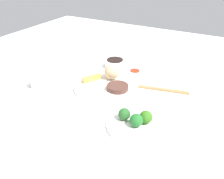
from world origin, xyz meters
TOP-DOWN VIEW (x-y plane):
  - tabletop at (0.00, 0.00)m, footprint 2.20×2.20m
  - main_plate at (0.01, -0.00)m, footprint 0.29×0.29m
  - rice_scoop at (-0.06, 0.00)m, footprint 0.08×0.08m
  - spring_roll at (0.00, -0.08)m, footprint 0.10×0.07m
  - crab_rangoon_wonton at (0.08, -0.01)m, footprint 0.08×0.09m
  - stir_fry_heap at (0.02, 0.07)m, footprint 0.10×0.10m
  - broccoli_plate at (0.20, 0.24)m, footprint 0.21×0.21m
  - broccoli_floret_0 at (0.18, 0.27)m, footprint 0.05×0.05m
  - broccoli_floret_1 at (0.21, 0.25)m, footprint 0.05×0.05m
  - broccoli_floret_2 at (0.20, 0.20)m, footprint 0.05×0.05m
  - soy_sauce_bowl at (-0.23, -0.07)m, footprint 0.11×0.11m
  - soy_sauce_bowl_liquid at (-0.23, -0.07)m, footprint 0.09×0.09m
  - sauce_ramekin_sweet_and_sour at (-0.19, 0.07)m, footprint 0.06×0.06m
  - sauce_ramekin_sweet_and_sour_liquid at (-0.19, 0.07)m, footprint 0.05×0.05m
  - teacup at (0.16, -0.28)m, footprint 0.07×0.07m
  - chopsticks_pair at (-0.10, 0.25)m, footprint 0.07×0.24m

SIDE VIEW (x-z plane):
  - tabletop at x=0.00m, z-range 0.00..0.02m
  - chopsticks_pair at x=-0.10m, z-range 0.02..0.03m
  - broccoli_plate at x=0.20m, z-range 0.02..0.03m
  - main_plate at x=0.01m, z-range 0.02..0.04m
  - sauce_ramekin_sweet_and_sour at x=-0.19m, z-range 0.02..0.04m
  - soy_sauce_bowl at x=-0.23m, z-range 0.02..0.06m
  - crab_rangoon_wonton at x=0.08m, z-range 0.04..0.05m
  - sauce_ramekin_sweet_and_sour_liquid at x=-0.19m, z-range 0.04..0.05m
  - stir_fry_heap at x=0.02m, z-range 0.04..0.06m
  - spring_roll at x=0.00m, z-range 0.04..0.06m
  - teacup at x=0.16m, z-range 0.02..0.08m
  - broccoli_floret_2 at x=0.20m, z-range 0.03..0.08m
  - broccoli_floret_1 at x=0.21m, z-range 0.03..0.08m
  - broccoli_floret_0 at x=0.18m, z-range 0.03..0.08m
  - soy_sauce_bowl_liquid at x=-0.23m, z-range 0.06..0.06m
  - rice_scoop at x=-0.06m, z-range 0.04..0.11m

